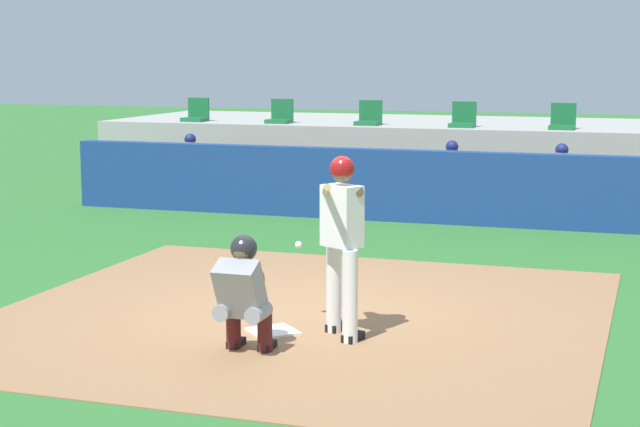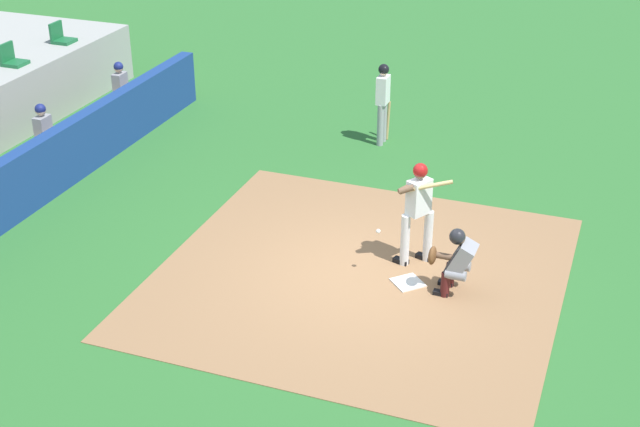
{
  "view_description": "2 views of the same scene",
  "coord_description": "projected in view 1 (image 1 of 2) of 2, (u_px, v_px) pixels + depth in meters",
  "views": [
    {
      "loc": [
        3.6,
        -10.19,
        2.77
      ],
      "look_at": [
        0.0,
        0.7,
        1.0
      ],
      "focal_mm": 58.06,
      "sensor_mm": 36.0,
      "label": 1
    },
    {
      "loc": [
        -11.98,
        -3.73,
        7.55
      ],
      "look_at": [
        0.0,
        0.7,
        1.0
      ],
      "focal_mm": 50.33,
      "sensor_mm": 36.0,
      "label": 2
    }
  ],
  "objects": [
    {
      "name": "ground_plane",
      "position": [
        300.0,
        315.0,
        11.1
      ],
      "size": [
        80.0,
        80.0,
        0.0
      ],
      "primitive_type": "plane",
      "color": "#2D6B2D"
    },
    {
      "name": "dirt_infield",
      "position": [
        300.0,
        314.0,
        11.1
      ],
      "size": [
        6.4,
        6.4,
        0.01
      ],
      "primitive_type": "cube",
      "color": "#936B47",
      "rests_on": "ground"
    },
    {
      "name": "home_plate",
      "position": [
        273.0,
        331.0,
        10.35
      ],
      "size": [
        0.62,
        0.62,
        0.02
      ],
      "primitive_type": "cube",
      "rotation": [
        0.0,
        0.0,
        0.79
      ],
      "color": "white",
      "rests_on": "dirt_infield"
    },
    {
      "name": "batter_at_plate",
      "position": [
        341.0,
        234.0,
        10.04
      ],
      "size": [
        0.56,
        0.9,
        1.8
      ],
      "color": "silver",
      "rests_on": "ground"
    },
    {
      "name": "catcher_crouched",
      "position": [
        244.0,
        290.0,
        9.58
      ],
      "size": [
        0.48,
        1.64,
        1.13
      ],
      "color": "gray",
      "rests_on": "ground"
    },
    {
      "name": "dugout_wall",
      "position": [
        430.0,
        187.0,
        17.11
      ],
      "size": [
        13.0,
        0.3,
        1.2
      ],
      "primitive_type": "cube",
      "color": "navy",
      "rests_on": "ground"
    },
    {
      "name": "dugout_bench",
      "position": [
        442.0,
        201.0,
        18.11
      ],
      "size": [
        11.8,
        0.44,
        0.45
      ],
      "primitive_type": "cube",
      "color": "olive",
      "rests_on": "ground"
    },
    {
      "name": "dugout_player_0",
      "position": [
        188.0,
        167.0,
        19.39
      ],
      "size": [
        0.49,
        0.7,
        1.3
      ],
      "color": "#939399",
      "rests_on": "ground"
    },
    {
      "name": "dugout_player_1",
      "position": [
        450.0,
        177.0,
        17.84
      ],
      "size": [
        0.49,
        0.7,
        1.3
      ],
      "color": "#939399",
      "rests_on": "ground"
    },
    {
      "name": "dugout_player_2",
      "position": [
        560.0,
        181.0,
        17.26
      ],
      "size": [
        0.49,
        0.7,
        1.3
      ],
      "color": "#939399",
      "rests_on": "ground"
    },
    {
      "name": "stands_platform",
      "position": [
        476.0,
        156.0,
        21.22
      ],
      "size": [
        15.0,
        4.4,
        1.4
      ],
      "primitive_type": "cube",
      "color": "#9E9E99",
      "rests_on": "ground"
    },
    {
      "name": "stadium_seat_0",
      "position": [
        196.0,
        115.0,
        21.4
      ],
      "size": [
        0.46,
        0.46,
        0.48
      ],
      "color": "#196033",
      "rests_on": "stands_platform"
    },
    {
      "name": "stadium_seat_1",
      "position": [
        280.0,
        116.0,
        20.82
      ],
      "size": [
        0.46,
        0.46,
        0.48
      ],
      "color": "#196033",
      "rests_on": "stands_platform"
    },
    {
      "name": "stadium_seat_2",
      "position": [
        369.0,
        118.0,
        20.25
      ],
      "size": [
        0.46,
        0.46,
        0.48
      ],
      "color": "#196033",
      "rests_on": "stands_platform"
    },
    {
      "name": "stadium_seat_3",
      "position": [
        463.0,
        120.0,
        19.67
      ],
      "size": [
        0.46,
        0.46,
        0.48
      ],
      "color": "#196033",
      "rests_on": "stands_platform"
    },
    {
      "name": "stadium_seat_4",
      "position": [
        563.0,
        122.0,
        19.09
      ],
      "size": [
        0.46,
        0.46,
        0.48
      ],
      "color": "#196033",
      "rests_on": "stands_platform"
    }
  ]
}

